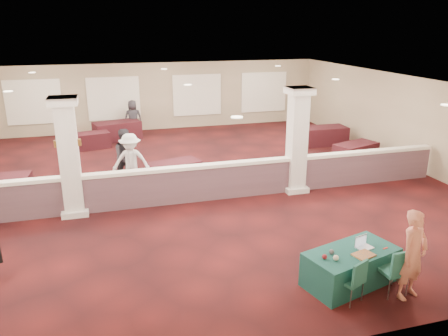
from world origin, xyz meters
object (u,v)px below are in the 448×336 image
object	(u,v)px
far_table_front_right	(356,152)
far_table_back_left	(90,141)
far_table_back_right	(324,136)
attendee_b	(131,162)
far_table_front_center	(174,172)
far_table_back_center	(117,131)
attendee_d	(133,118)
near_table	(350,267)
conf_chair_main	(397,268)
far_table_front_left	(1,187)
conf_chair_side	(354,277)
attendee_a	(127,157)
attendee_c	(298,121)
woman	(413,255)

from	to	relation	value
far_table_front_right	far_table_back_left	bearing A→B (deg)	154.79
far_table_back_right	attendee_b	bearing A→B (deg)	-159.02
far_table_back_left	far_table_back_right	size ratio (longest dim) A/B	0.85
far_table_front_center	far_table_back_center	xyz separation A→B (m)	(-1.53, 6.14, 0.07)
attendee_b	attendee_d	world-z (taller)	attendee_b
far_table_front_right	far_table_front_center	bearing A→B (deg)	-176.56
far_table_back_left	far_table_back_center	size ratio (longest dim) A/B	0.81
near_table	far_table_back_right	size ratio (longest dim) A/B	0.98
conf_chair_main	far_table_front_left	distance (m)	11.02
near_table	conf_chair_side	distance (m)	0.67
far_table_back_center	far_table_back_right	world-z (taller)	far_table_back_center
conf_chair_side	near_table	bearing A→B (deg)	38.86
attendee_a	attendee_c	world-z (taller)	attendee_a
woman	attendee_a	bearing A→B (deg)	103.49
near_table	far_table_back_right	bearing A→B (deg)	49.21
conf_chair_main	conf_chair_side	distance (m)	0.90
far_table_back_right	attendee_b	xyz separation A→B (m)	(-8.35, -3.20, 0.51)
far_table_back_left	far_table_back_center	world-z (taller)	far_table_back_center
attendee_a	far_table_back_left	bearing A→B (deg)	88.58
conf_chair_main	far_table_front_center	distance (m)	7.98
attendee_a	attendee_d	distance (m)	6.57
far_table_back_left	far_table_back_center	bearing A→B (deg)	44.48
conf_chair_main	far_table_back_center	distance (m)	14.27
far_table_front_center	woman	bearing A→B (deg)	-66.75
attendee_b	attendee_c	distance (m)	9.12
conf_chair_main	attendee_d	distance (m)	14.59
conf_chair_side	far_table_front_right	distance (m)	9.20
conf_chair_main	attendee_a	size ratio (longest dim) A/B	0.54
far_table_front_right	attendee_d	size ratio (longest dim) A/B	1.02
far_table_front_left	attendee_a	world-z (taller)	attendee_a
attendee_a	conf_chair_side	bearing A→B (deg)	-80.64
far_table_back_center	far_table_front_left	bearing A→B (deg)	-120.73
far_table_front_center	far_table_back_center	distance (m)	6.33
attendee_a	attendee_b	size ratio (longest dim) A/B	1.02
conf_chair_main	attendee_b	xyz separation A→B (m)	(-4.37, 7.09, 0.31)
far_table_front_right	attendee_c	distance (m)	4.06
far_table_front_center	attendee_b	size ratio (longest dim) A/B	0.94
attendee_b	far_table_front_left	bearing A→B (deg)	-174.50
far_table_back_left	attendee_b	distance (m)	5.47
near_table	far_table_front_left	bearing A→B (deg)	122.55
far_table_front_right	attendee_c	world-z (taller)	attendee_c
far_table_front_right	attendee_a	xyz separation A→B (m)	(-8.44, -0.25, 0.57)
far_table_front_right	far_table_back_left	size ratio (longest dim) A/B	1.05
woman	far_table_front_center	distance (m)	8.18
conf_chair_main	attendee_a	xyz separation A→B (m)	(-4.46, 7.56, 0.33)
far_table_front_center	far_table_front_left	bearing A→B (deg)	180.00
conf_chair_main	attendee_a	distance (m)	8.79
woman	far_table_back_center	distance (m)	14.45
near_table	attendee_c	world-z (taller)	attendee_c
far_table_back_center	far_table_back_right	distance (m)	9.10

